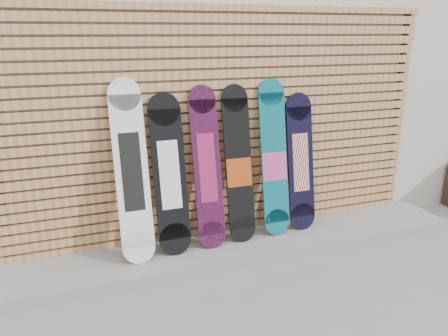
{
  "coord_description": "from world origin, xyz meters",
  "views": [
    {
      "loc": [
        -1.55,
        -2.89,
        2.06
      ],
      "look_at": [
        -0.25,
        0.75,
        0.85
      ],
      "focal_mm": 35.0,
      "sensor_mm": 36.0,
      "label": 1
    }
  ],
  "objects_px": {
    "snowboard_5": "(300,162)",
    "snowboard_4": "(274,160)",
    "snowboard_1": "(170,175)",
    "snowboard_2": "(207,168)",
    "snowboard_0": "(132,172)",
    "snowboard_3": "(239,166)"
  },
  "relations": [
    {
      "from": "snowboard_5",
      "to": "snowboard_4",
      "type": "bearing_deg",
      "value": -176.78
    },
    {
      "from": "snowboard_1",
      "to": "snowboard_2",
      "type": "bearing_deg",
      "value": 0.88
    },
    {
      "from": "snowboard_0",
      "to": "snowboard_5",
      "type": "bearing_deg",
      "value": 2.18
    },
    {
      "from": "snowboard_2",
      "to": "snowboard_4",
      "type": "bearing_deg",
      "value": 1.63
    },
    {
      "from": "snowboard_1",
      "to": "snowboard_5",
      "type": "height_order",
      "value": "snowboard_1"
    },
    {
      "from": "snowboard_0",
      "to": "snowboard_5",
      "type": "distance_m",
      "value": 1.69
    },
    {
      "from": "snowboard_3",
      "to": "snowboard_4",
      "type": "height_order",
      "value": "snowboard_4"
    },
    {
      "from": "snowboard_2",
      "to": "snowboard_4",
      "type": "relative_size",
      "value": 0.98
    },
    {
      "from": "snowboard_1",
      "to": "snowboard_3",
      "type": "relative_size",
      "value": 0.97
    },
    {
      "from": "snowboard_3",
      "to": "snowboard_5",
      "type": "height_order",
      "value": "snowboard_3"
    },
    {
      "from": "snowboard_0",
      "to": "snowboard_2",
      "type": "height_order",
      "value": "snowboard_0"
    },
    {
      "from": "snowboard_4",
      "to": "snowboard_5",
      "type": "xyz_separation_m",
      "value": [
        0.3,
        0.02,
        -0.06
      ]
    },
    {
      "from": "snowboard_1",
      "to": "snowboard_5",
      "type": "bearing_deg",
      "value": 1.79
    },
    {
      "from": "snowboard_1",
      "to": "snowboard_4",
      "type": "xyz_separation_m",
      "value": [
        1.05,
        0.03,
        0.03
      ]
    },
    {
      "from": "snowboard_2",
      "to": "snowboard_5",
      "type": "height_order",
      "value": "snowboard_2"
    },
    {
      "from": "snowboard_1",
      "to": "snowboard_5",
      "type": "relative_size",
      "value": 1.05
    },
    {
      "from": "snowboard_3",
      "to": "snowboard_4",
      "type": "relative_size",
      "value": 0.97
    },
    {
      "from": "snowboard_1",
      "to": "snowboard_5",
      "type": "distance_m",
      "value": 1.35
    },
    {
      "from": "snowboard_4",
      "to": "snowboard_5",
      "type": "height_order",
      "value": "snowboard_4"
    },
    {
      "from": "snowboard_0",
      "to": "snowboard_4",
      "type": "height_order",
      "value": "snowboard_0"
    },
    {
      "from": "snowboard_1",
      "to": "snowboard_4",
      "type": "distance_m",
      "value": 1.05
    },
    {
      "from": "snowboard_2",
      "to": "snowboard_3",
      "type": "distance_m",
      "value": 0.32
    }
  ]
}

